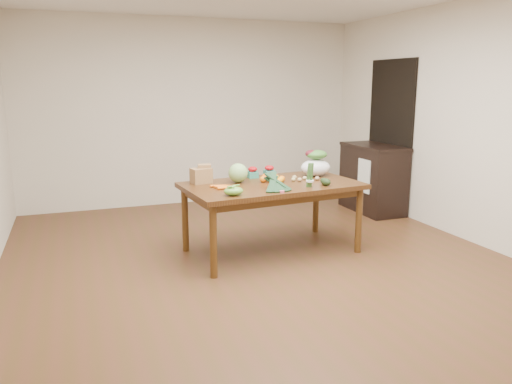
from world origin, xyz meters
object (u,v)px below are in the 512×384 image
object	(u,v)px
cabinet	(373,178)
salad_bag	(316,164)
dining_table	(272,218)
cabbage	(238,173)
asparagus_bundle	(310,175)
paper_bag	(201,174)
mandarin_cluster	(276,179)
kale_bunch	(277,183)

from	to	relation	value
cabinet	salad_bag	distance (m)	1.69
dining_table	cabinet	bearing A→B (deg)	24.25
cabbage	salad_bag	xyz separation A→B (m)	(0.94, 0.06, 0.03)
dining_table	asparagus_bundle	xyz separation A→B (m)	(0.29, -0.31, 0.50)
salad_bag	paper_bag	bearing A→B (deg)	178.15
mandarin_cluster	cabbage	bearing A→B (deg)	153.18
paper_bag	mandarin_cluster	size ratio (longest dim) A/B	1.51
cabbage	asparagus_bundle	xyz separation A→B (m)	(0.61, -0.47, 0.02)
cabbage	kale_bunch	size ratio (longest dim) A/B	0.51
cabinet	asparagus_bundle	distance (m)	2.27
cabbage	mandarin_cluster	distance (m)	0.41
paper_bag	asparagus_bundle	bearing A→B (deg)	-30.47
paper_bag	mandarin_cluster	distance (m)	0.79
mandarin_cluster	salad_bag	size ratio (longest dim) A/B	0.52
kale_bunch	salad_bag	world-z (taller)	salad_bag
paper_bag	cabbage	xyz separation A→B (m)	(0.37, -0.10, 0.01)
cabinet	salad_bag	world-z (taller)	salad_bag
cabinet	paper_bag	world-z (taller)	paper_bag
dining_table	cabinet	world-z (taller)	cabinet
paper_bag	asparagus_bundle	xyz separation A→B (m)	(0.98, -0.58, 0.03)
mandarin_cluster	cabinet	bearing A→B (deg)	30.54
paper_bag	asparagus_bundle	size ratio (longest dim) A/B	1.09
paper_bag	cabinet	bearing A→B (deg)	17.83
paper_bag	kale_bunch	xyz separation A→B (m)	(0.60, -0.62, -0.02)
kale_bunch	salad_bag	size ratio (longest dim) A/B	1.16
mandarin_cluster	salad_bag	distance (m)	0.63
dining_table	cabinet	size ratio (longest dim) A/B	1.77
cabbage	kale_bunch	bearing A→B (deg)	-66.10
cabinet	paper_bag	size ratio (longest dim) A/B	3.74
mandarin_cluster	kale_bunch	size ratio (longest dim) A/B	0.45
dining_table	salad_bag	xyz separation A→B (m)	(0.62, 0.23, 0.51)
dining_table	kale_bunch	distance (m)	0.58
paper_bag	cabbage	distance (m)	0.39
dining_table	cabinet	xyz separation A→B (m)	(1.99, 1.13, 0.10)
cabbage	kale_bunch	distance (m)	0.57
kale_bunch	mandarin_cluster	bearing A→B (deg)	62.96
kale_bunch	cabbage	bearing A→B (deg)	108.51
mandarin_cluster	asparagus_bundle	xyz separation A→B (m)	(0.24, -0.29, 0.08)
paper_bag	mandarin_cluster	bearing A→B (deg)	-21.16
paper_bag	dining_table	bearing A→B (deg)	-21.41
paper_bag	kale_bunch	world-z (taller)	paper_bag
dining_table	cabbage	distance (m)	0.60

